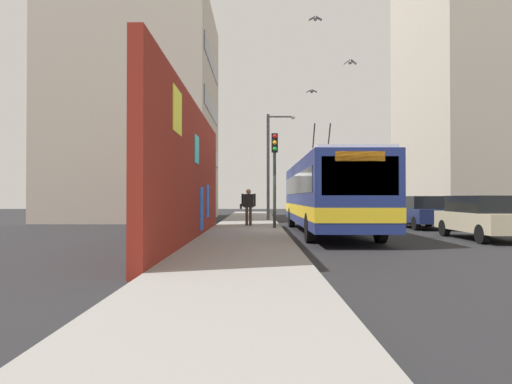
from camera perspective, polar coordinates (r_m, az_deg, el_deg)
ground_plane at (r=19.11m, az=3.55°, el=-5.25°), size 80.00×80.00×0.00m
sidewalk_slab at (r=19.08m, az=-1.27°, el=-5.03°), size 48.00×3.20×0.15m
graffiti_wall at (r=15.34m, az=-8.16°, el=2.41°), size 14.28×0.32×4.69m
building_far_left at (r=31.91m, az=-14.73°, el=9.65°), size 10.53×9.97×14.47m
building_far_right at (r=42.19m, az=26.20°, el=12.16°), size 13.37×9.99×21.72m
city_bus at (r=18.96m, az=9.04°, el=-0.09°), size 12.14×2.63×4.85m
parked_car_champagne at (r=17.95m, az=27.12°, el=-2.80°), size 4.39×1.85×1.58m
parked_car_navy at (r=23.37m, az=20.51°, el=-2.33°), size 4.22×1.88×1.58m
parked_car_red at (r=28.33m, az=16.82°, el=-2.05°), size 4.79×1.79×1.58m
parked_car_white at (r=34.52m, az=13.75°, el=-1.81°), size 4.84×1.74×1.58m
pedestrian_midblock at (r=21.79m, az=-0.98°, el=-1.53°), size 0.24×0.78×1.77m
traffic_light at (r=19.95m, az=2.39°, el=3.57°), size 0.49×0.28×4.24m
street_lamp at (r=27.26m, az=1.98°, el=4.24°), size 0.44×1.75×6.45m
flying_pigeons at (r=19.54m, az=7.21°, el=18.14°), size 7.90×4.21×2.19m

